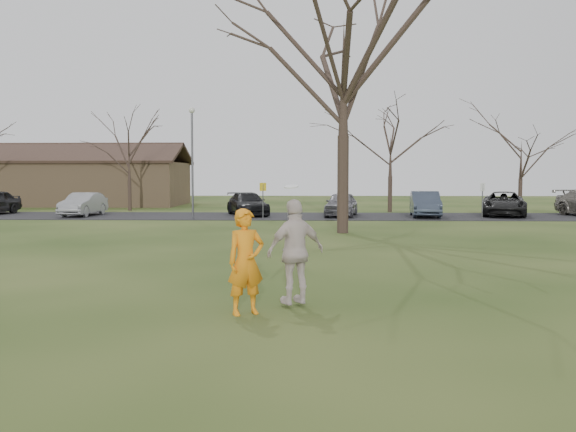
{
  "coord_description": "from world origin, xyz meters",
  "views": [
    {
      "loc": [
        0.51,
        -10.94,
        2.55
      ],
      "look_at": [
        0.0,
        4.0,
        1.5
      ],
      "focal_mm": 37.34,
      "sensor_mm": 36.0,
      "label": 1
    }
  ],
  "objects_px": {
    "player_defender": "(246,262)",
    "lamp_post": "(192,149)",
    "car_3": "(248,204)",
    "catching_play": "(296,251)",
    "big_tree": "(344,70)",
    "car_6": "(504,204)",
    "building": "(61,182)",
    "car_5": "(425,204)",
    "car_1": "(83,204)",
    "car_4": "(341,204)"
  },
  "relations": [
    {
      "from": "player_defender",
      "to": "car_1",
      "type": "distance_m",
      "value": 27.91
    },
    {
      "from": "big_tree",
      "to": "car_6",
      "type": "bearing_deg",
      "value": 45.49
    },
    {
      "from": "car_1",
      "to": "building",
      "type": "height_order",
      "value": "building"
    },
    {
      "from": "big_tree",
      "to": "catching_play",
      "type": "bearing_deg",
      "value": -96.77
    },
    {
      "from": "building",
      "to": "big_tree",
      "type": "height_order",
      "value": "big_tree"
    },
    {
      "from": "car_5",
      "to": "car_1",
      "type": "bearing_deg",
      "value": -173.99
    },
    {
      "from": "car_1",
      "to": "big_tree",
      "type": "distance_m",
      "value": 19.03
    },
    {
      "from": "building",
      "to": "car_1",
      "type": "bearing_deg",
      "value": -62.52
    },
    {
      "from": "car_3",
      "to": "player_defender",
      "type": "bearing_deg",
      "value": -102.26
    },
    {
      "from": "player_defender",
      "to": "car_4",
      "type": "xyz_separation_m",
      "value": [
        3.1,
        25.16,
        -0.2
      ]
    },
    {
      "from": "catching_play",
      "to": "big_tree",
      "type": "distance_m",
      "value": 15.84
    },
    {
      "from": "car_3",
      "to": "big_tree",
      "type": "height_order",
      "value": "big_tree"
    },
    {
      "from": "car_4",
      "to": "catching_play",
      "type": "height_order",
      "value": "catching_play"
    },
    {
      "from": "player_defender",
      "to": "car_6",
      "type": "height_order",
      "value": "player_defender"
    },
    {
      "from": "car_5",
      "to": "catching_play",
      "type": "height_order",
      "value": "catching_play"
    },
    {
      "from": "car_6",
      "to": "catching_play",
      "type": "distance_m",
      "value": 27.78
    },
    {
      "from": "car_1",
      "to": "big_tree",
      "type": "relative_size",
      "value": 0.3
    },
    {
      "from": "player_defender",
      "to": "car_5",
      "type": "height_order",
      "value": "player_defender"
    },
    {
      "from": "car_6",
      "to": "big_tree",
      "type": "distance_m",
      "value": 15.93
    },
    {
      "from": "car_4",
      "to": "car_6",
      "type": "bearing_deg",
      "value": 12.95
    },
    {
      "from": "car_4",
      "to": "catching_play",
      "type": "distance_m",
      "value": 24.62
    },
    {
      "from": "catching_play",
      "to": "building",
      "type": "distance_m",
      "value": 42.71
    },
    {
      "from": "car_1",
      "to": "car_5",
      "type": "distance_m",
      "value": 20.51
    },
    {
      "from": "car_6",
      "to": "car_4",
      "type": "bearing_deg",
      "value": -160.31
    },
    {
      "from": "car_6",
      "to": "building",
      "type": "distance_m",
      "value": 34.65
    },
    {
      "from": "lamp_post",
      "to": "car_5",
      "type": "bearing_deg",
      "value": 9.07
    },
    {
      "from": "lamp_post",
      "to": "car_3",
      "type": "bearing_deg",
      "value": 47.29
    },
    {
      "from": "car_5",
      "to": "car_3",
      "type": "bearing_deg",
      "value": -178.44
    },
    {
      "from": "car_3",
      "to": "catching_play",
      "type": "height_order",
      "value": "catching_play"
    },
    {
      "from": "player_defender",
      "to": "lamp_post",
      "type": "distance_m",
      "value": 23.55
    },
    {
      "from": "car_3",
      "to": "car_6",
      "type": "height_order",
      "value": "car_6"
    },
    {
      "from": "car_1",
      "to": "building",
      "type": "relative_size",
      "value": 0.2
    },
    {
      "from": "car_4",
      "to": "lamp_post",
      "type": "bearing_deg",
      "value": -154.15
    },
    {
      "from": "lamp_post",
      "to": "catching_play",
      "type": "bearing_deg",
      "value": -74.16
    },
    {
      "from": "player_defender",
      "to": "building",
      "type": "height_order",
      "value": "building"
    },
    {
      "from": "car_3",
      "to": "car_6",
      "type": "bearing_deg",
      "value": -18.23
    },
    {
      "from": "car_3",
      "to": "car_4",
      "type": "relative_size",
      "value": 1.13
    },
    {
      "from": "car_5",
      "to": "car_6",
      "type": "height_order",
      "value": "car_5"
    },
    {
      "from": "car_5",
      "to": "lamp_post",
      "type": "bearing_deg",
      "value": -164.66
    },
    {
      "from": "building",
      "to": "lamp_post",
      "type": "relative_size",
      "value": 3.29
    },
    {
      "from": "car_6",
      "to": "big_tree",
      "type": "height_order",
      "value": "big_tree"
    },
    {
      "from": "car_3",
      "to": "building",
      "type": "distance_m",
      "value": 20.95
    },
    {
      "from": "building",
      "to": "lamp_post",
      "type": "height_order",
      "value": "lamp_post"
    },
    {
      "from": "catching_play",
      "to": "car_4",
      "type": "bearing_deg",
      "value": 84.83
    },
    {
      "from": "player_defender",
      "to": "car_6",
      "type": "distance_m",
      "value": 28.74
    },
    {
      "from": "car_6",
      "to": "player_defender",
      "type": "bearing_deg",
      "value": -100.07
    },
    {
      "from": "car_1",
      "to": "catching_play",
      "type": "relative_size",
      "value": 1.84
    },
    {
      "from": "building",
      "to": "player_defender",
      "type": "bearing_deg",
      "value": -63.11
    },
    {
      "from": "car_1",
      "to": "car_5",
      "type": "bearing_deg",
      "value": 2.41
    },
    {
      "from": "car_3",
      "to": "catching_play",
      "type": "relative_size",
      "value": 2.08
    }
  ]
}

